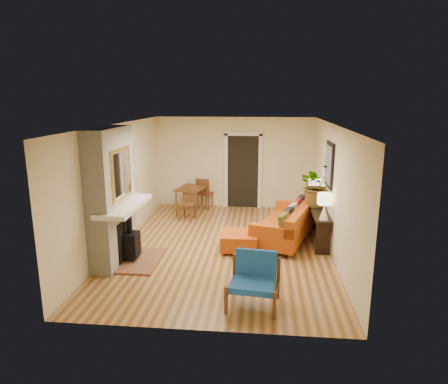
{
  "coord_description": "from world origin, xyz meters",
  "views": [
    {
      "loc": [
        0.83,
        -8.11,
        3.13
      ],
      "look_at": [
        0.0,
        0.2,
        1.15
      ],
      "focal_mm": 32.0,
      "sensor_mm": 36.0,
      "label": 1
    }
  ],
  "objects": [
    {
      "name": "fireplace",
      "position": [
        -2.0,
        -1.0,
        1.24
      ],
      "size": [
        1.09,
        1.68,
        2.6
      ],
      "color": "white",
      "rests_on": "ground"
    },
    {
      "name": "sofa",
      "position": [
        1.42,
        0.48,
        0.38
      ],
      "size": [
        1.56,
        2.38,
        0.87
      ],
      "color": "silver",
      "rests_on": "ground"
    },
    {
      "name": "room_shell",
      "position": [
        0.6,
        2.63,
        1.24
      ],
      "size": [
        6.5,
        6.5,
        6.5
      ],
      "color": "tan",
      "rests_on": "ground"
    },
    {
      "name": "console_table",
      "position": [
        2.07,
        0.54,
        0.58
      ],
      "size": [
        0.34,
        1.85,
        0.72
      ],
      "color": "black",
      "rests_on": "ground"
    },
    {
      "name": "blue_chair",
      "position": [
        0.73,
        -2.39,
        0.43
      ],
      "size": [
        0.84,
        0.83,
        0.8
      ],
      "color": "brown",
      "rests_on": "ground"
    },
    {
      "name": "lamp_near",
      "position": [
        2.07,
        -0.22,
        1.06
      ],
      "size": [
        0.3,
        0.3,
        0.54
      ],
      "color": "white",
      "rests_on": "console_table"
    },
    {
      "name": "lamp_far",
      "position": [
        2.07,
        1.28,
        1.06
      ],
      "size": [
        0.3,
        0.3,
        0.54
      ],
      "color": "white",
      "rests_on": "console_table"
    },
    {
      "name": "houseplant",
      "position": [
        2.06,
        0.81,
        1.22
      ],
      "size": [
        1.14,
        1.08,
        1.0
      ],
      "primitive_type": "imported",
      "rotation": [
        0.0,
        0.0,
        0.42
      ],
      "color": "#1E5919",
      "rests_on": "console_table"
    },
    {
      "name": "dining_table",
      "position": [
        -1.04,
        2.39,
        0.59
      ],
      "size": [
        0.97,
        1.71,
        0.9
      ],
      "color": "brown",
      "rests_on": "ground"
    },
    {
      "name": "ottoman",
      "position": [
        0.36,
        -0.22,
        0.22
      ],
      "size": [
        0.77,
        0.77,
        0.38
      ],
      "color": "silver",
      "rests_on": "ground"
    }
  ]
}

